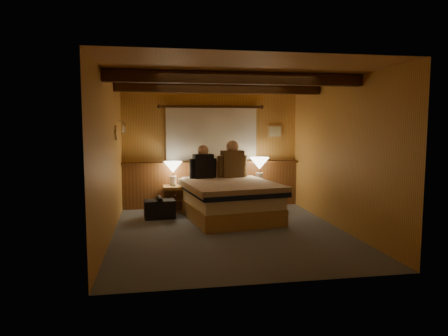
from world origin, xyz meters
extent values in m
plane|color=#525962|center=(0.00, 0.00, 0.00)|extent=(4.20, 4.20, 0.00)
plane|color=#B57A44|center=(0.00, 0.00, 2.40)|extent=(4.20, 4.20, 0.00)
plane|color=#D7984D|center=(0.00, 2.10, 1.20)|extent=(3.60, 0.00, 3.60)
plane|color=#D7984D|center=(-1.80, 0.00, 1.20)|extent=(0.00, 4.20, 4.20)
plane|color=#D7984D|center=(1.80, 0.00, 1.20)|extent=(0.00, 4.20, 4.20)
plane|color=#D7984D|center=(0.00, -2.10, 1.20)|extent=(3.60, 0.00, 3.60)
cube|color=brown|center=(0.00, 2.04, 0.45)|extent=(3.60, 0.12, 0.90)
cube|color=brown|center=(0.00, 1.98, 0.92)|extent=(3.60, 0.22, 0.04)
cylinder|color=#3F250F|center=(0.00, 2.02, 2.05)|extent=(2.10, 0.05, 0.05)
sphere|color=#3F250F|center=(-1.05, 2.02, 2.05)|extent=(0.08, 0.08, 0.08)
sphere|color=#3F250F|center=(1.05, 2.02, 2.05)|extent=(0.08, 0.08, 0.08)
cube|color=white|center=(0.00, 2.03, 1.50)|extent=(1.85, 0.08, 1.05)
cube|color=#3F250F|center=(0.00, -0.60, 2.31)|extent=(3.60, 0.15, 0.16)
cube|color=#3F250F|center=(0.00, 0.90, 2.31)|extent=(3.60, 0.15, 0.16)
cylinder|color=silver|center=(-1.74, 1.60, 1.75)|extent=(0.03, 0.55, 0.03)
torus|color=silver|center=(-1.71, 1.45, 1.63)|extent=(0.01, 0.21, 0.21)
torus|color=silver|center=(-1.71, 1.68, 1.63)|extent=(0.01, 0.21, 0.21)
cube|color=tan|center=(1.35, 2.08, 1.55)|extent=(0.30, 0.03, 0.25)
cube|color=#ECE7C2|center=(1.35, 2.06, 1.55)|extent=(0.24, 0.01, 0.19)
cube|color=tan|center=(0.15, 0.97, 0.14)|extent=(1.71, 2.10, 0.29)
cube|color=white|center=(0.15, 0.97, 0.40)|extent=(1.67, 2.06, 0.23)
cube|color=black|center=(0.19, 0.73, 0.54)|extent=(1.71, 1.74, 0.08)
cube|color=pink|center=(0.17, 0.85, 0.61)|extent=(1.78, 1.93, 0.11)
cube|color=white|center=(-0.32, 1.64, 0.59)|extent=(0.61, 0.41, 0.15)
cube|color=white|center=(0.39, 1.76, 0.59)|extent=(0.61, 0.41, 0.15)
cube|color=tan|center=(-0.77, 1.69, 0.25)|extent=(0.48, 0.43, 0.51)
cube|color=brown|center=(-0.78, 1.49, 0.36)|extent=(0.42, 0.03, 0.18)
cube|color=brown|center=(-0.78, 1.49, 0.15)|extent=(0.42, 0.03, 0.18)
cylinder|color=silver|center=(-0.78, 1.49, 0.36)|extent=(0.03, 0.03, 0.03)
cylinder|color=silver|center=(-0.78, 1.49, 0.15)|extent=(0.03, 0.03, 0.03)
cube|color=tan|center=(0.91, 1.63, 0.27)|extent=(0.51, 0.47, 0.53)
cube|color=brown|center=(0.90, 1.42, 0.37)|extent=(0.44, 0.05, 0.19)
cube|color=brown|center=(0.90, 1.42, 0.16)|extent=(0.44, 0.05, 0.19)
cylinder|color=silver|center=(0.90, 1.42, 0.37)|extent=(0.03, 0.03, 0.03)
cylinder|color=silver|center=(0.90, 1.42, 0.16)|extent=(0.03, 0.03, 0.03)
cylinder|color=white|center=(-0.80, 1.74, 0.60)|extent=(0.14, 0.14, 0.18)
cylinder|color=silver|center=(-0.80, 1.74, 0.72)|extent=(0.02, 0.02, 0.10)
cone|color=#FFF1C6|center=(-0.80, 1.74, 0.87)|extent=(0.36, 0.36, 0.22)
cylinder|color=white|center=(0.91, 1.66, 0.63)|extent=(0.15, 0.15, 0.19)
cylinder|color=silver|center=(0.91, 1.66, 0.76)|extent=(0.03, 0.03, 0.11)
cone|color=#FFF1C6|center=(0.91, 1.66, 0.92)|extent=(0.39, 0.39, 0.24)
cube|color=black|center=(-0.24, 1.55, 0.88)|extent=(0.40, 0.28, 0.49)
cylinder|color=black|center=(-0.45, 1.51, 0.84)|extent=(0.12, 0.12, 0.39)
cylinder|color=black|center=(-0.02, 1.59, 0.84)|extent=(0.12, 0.12, 0.39)
sphere|color=tan|center=(-0.24, 1.55, 1.19)|extent=(0.21, 0.21, 0.21)
cube|color=#513B20|center=(0.35, 1.60, 0.91)|extent=(0.45, 0.31, 0.55)
cylinder|color=#513B20|center=(0.11, 1.56, 0.87)|extent=(0.13, 0.13, 0.44)
cylinder|color=#513B20|center=(0.58, 1.64, 0.87)|extent=(0.13, 0.13, 0.44)
sphere|color=tan|center=(0.35, 1.60, 1.26)|extent=(0.24, 0.24, 0.24)
cube|color=black|center=(-1.08, 1.16, 0.16)|extent=(0.57, 0.37, 0.33)
cylinder|color=black|center=(-1.08, 1.16, 0.35)|extent=(0.11, 0.34, 0.09)
camera|label=1|loc=(-1.12, -6.03, 1.66)|focal=32.00mm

